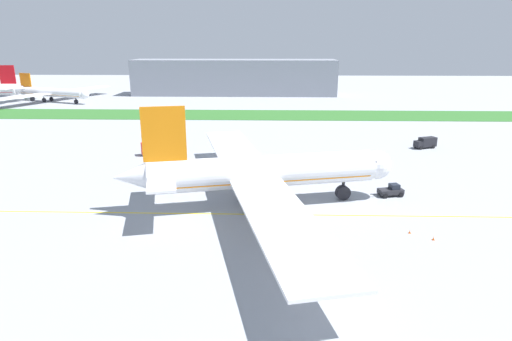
{
  "coord_description": "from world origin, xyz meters",
  "views": [
    {
      "loc": [
        3.17,
        -67.47,
        27.22
      ],
      "look_at": [
        0.73,
        11.49,
        3.81
      ],
      "focal_mm": 30.75,
      "sensor_mm": 36.0,
      "label": 1
    }
  ],
  "objects_px": {
    "pushback_tug": "(391,191)",
    "parked_airliner_far_centre": "(50,92)",
    "traffic_cone_port_wing": "(434,238)",
    "service_truck_fuel_bowser": "(426,142)",
    "ground_crew_wingwalker_port": "(286,258)",
    "service_truck_baggage_loader": "(153,148)",
    "airliner_foreground": "(260,173)",
    "traffic_cone_near_nose": "(410,231)"
  },
  "relations": [
    {
      "from": "pushback_tug",
      "to": "parked_airliner_far_centre",
      "type": "height_order",
      "value": "parked_airliner_far_centre"
    },
    {
      "from": "pushback_tug",
      "to": "parked_airliner_far_centre",
      "type": "distance_m",
      "value": 176.18
    },
    {
      "from": "traffic_cone_port_wing",
      "to": "service_truck_fuel_bowser",
      "type": "distance_m",
      "value": 59.05
    },
    {
      "from": "ground_crew_wingwalker_port",
      "to": "service_truck_baggage_loader",
      "type": "distance_m",
      "value": 63.19
    },
    {
      "from": "parked_airliner_far_centre",
      "to": "airliner_foreground",
      "type": "bearing_deg",
      "value": -52.63
    },
    {
      "from": "pushback_tug",
      "to": "parked_airliner_far_centre",
      "type": "relative_size",
      "value": 0.09
    },
    {
      "from": "pushback_tug",
      "to": "service_truck_baggage_loader",
      "type": "relative_size",
      "value": 1.0
    },
    {
      "from": "service_truck_baggage_loader",
      "to": "parked_airliner_far_centre",
      "type": "bearing_deg",
      "value": 126.94
    },
    {
      "from": "airliner_foreground",
      "to": "parked_airliner_far_centre",
      "type": "xyz_separation_m",
      "value": [
        -100.0,
        130.92,
        -1.64
      ]
    },
    {
      "from": "traffic_cone_near_nose",
      "to": "service_truck_fuel_bowser",
      "type": "xyz_separation_m",
      "value": [
        20.4,
        54.1,
        1.26
      ]
    },
    {
      "from": "service_truck_baggage_loader",
      "to": "pushback_tug",
      "type": "bearing_deg",
      "value": -29.11
    },
    {
      "from": "pushback_tug",
      "to": "traffic_cone_near_nose",
      "type": "distance_m",
      "value": 16.4
    },
    {
      "from": "airliner_foreground",
      "to": "parked_airliner_far_centre",
      "type": "relative_size",
      "value": 1.05
    },
    {
      "from": "service_truck_fuel_bowser",
      "to": "parked_airliner_far_centre",
      "type": "bearing_deg",
      "value": 148.51
    },
    {
      "from": "airliner_foreground",
      "to": "traffic_cone_near_nose",
      "type": "distance_m",
      "value": 25.4
    },
    {
      "from": "ground_crew_wingwalker_port",
      "to": "service_truck_baggage_loader",
      "type": "xyz_separation_m",
      "value": [
        -31.08,
        55.02,
        0.66
      ]
    },
    {
      "from": "pushback_tug",
      "to": "service_truck_baggage_loader",
      "type": "xyz_separation_m",
      "value": [
        -51.15,
        28.48,
        0.65
      ]
    },
    {
      "from": "traffic_cone_port_wing",
      "to": "service_truck_baggage_loader",
      "type": "bearing_deg",
      "value": 138.06
    },
    {
      "from": "service_truck_fuel_bowser",
      "to": "airliner_foreground",
      "type": "bearing_deg",
      "value": -134.52
    },
    {
      "from": "traffic_cone_near_nose",
      "to": "traffic_cone_port_wing",
      "type": "height_order",
      "value": "same"
    },
    {
      "from": "traffic_cone_port_wing",
      "to": "parked_airliner_far_centre",
      "type": "xyz_separation_m",
      "value": [
        -125.04,
        143.75,
        4.03
      ]
    },
    {
      "from": "parked_airliner_far_centre",
      "to": "pushback_tug",
      "type": "bearing_deg",
      "value": -45.31
    },
    {
      "from": "pushback_tug",
      "to": "parked_airliner_far_centre",
      "type": "xyz_separation_m",
      "value": [
        -123.89,
        125.22,
        3.29
      ]
    },
    {
      "from": "pushback_tug",
      "to": "traffic_cone_port_wing",
      "type": "distance_m",
      "value": 18.58
    },
    {
      "from": "traffic_cone_port_wing",
      "to": "ground_crew_wingwalker_port",
      "type": "bearing_deg",
      "value": -159.33
    },
    {
      "from": "traffic_cone_near_nose",
      "to": "service_truck_fuel_bowser",
      "type": "height_order",
      "value": "service_truck_fuel_bowser"
    },
    {
      "from": "airliner_foreground",
      "to": "pushback_tug",
      "type": "distance_m",
      "value": 25.04
    },
    {
      "from": "airliner_foreground",
      "to": "traffic_cone_port_wing",
      "type": "bearing_deg",
      "value": -27.12
    },
    {
      "from": "airliner_foreground",
      "to": "parked_airliner_far_centre",
      "type": "bearing_deg",
      "value": 127.37
    },
    {
      "from": "traffic_cone_near_nose",
      "to": "traffic_cone_port_wing",
      "type": "bearing_deg",
      "value": -39.58
    },
    {
      "from": "pushback_tug",
      "to": "service_truck_baggage_loader",
      "type": "distance_m",
      "value": 58.55
    },
    {
      "from": "airliner_foreground",
      "to": "pushback_tug",
      "type": "height_order",
      "value": "airliner_foreground"
    },
    {
      "from": "airliner_foreground",
      "to": "service_truck_baggage_loader",
      "type": "distance_m",
      "value": 43.93
    },
    {
      "from": "traffic_cone_port_wing",
      "to": "service_truck_baggage_loader",
      "type": "relative_size",
      "value": 0.09
    },
    {
      "from": "airliner_foreground",
      "to": "traffic_cone_near_nose",
      "type": "relative_size",
      "value": 127.88
    },
    {
      "from": "traffic_cone_port_wing",
      "to": "service_truck_baggage_loader",
      "type": "height_order",
      "value": "service_truck_baggage_loader"
    },
    {
      "from": "ground_crew_wingwalker_port",
      "to": "traffic_cone_port_wing",
      "type": "distance_m",
      "value": 22.7
    },
    {
      "from": "traffic_cone_port_wing",
      "to": "airliner_foreground",
      "type": "bearing_deg",
      "value": 152.88
    },
    {
      "from": "airliner_foreground",
      "to": "ground_crew_wingwalker_port",
      "type": "xyz_separation_m",
      "value": [
        3.81,
        -20.83,
        -4.94
      ]
    },
    {
      "from": "service_truck_baggage_loader",
      "to": "parked_airliner_far_centre",
      "type": "height_order",
      "value": "parked_airliner_far_centre"
    },
    {
      "from": "traffic_cone_near_nose",
      "to": "pushback_tug",
      "type": "bearing_deg",
      "value": 84.68
    },
    {
      "from": "service_truck_baggage_loader",
      "to": "service_truck_fuel_bowser",
      "type": "bearing_deg",
      "value": 7.57
    }
  ]
}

